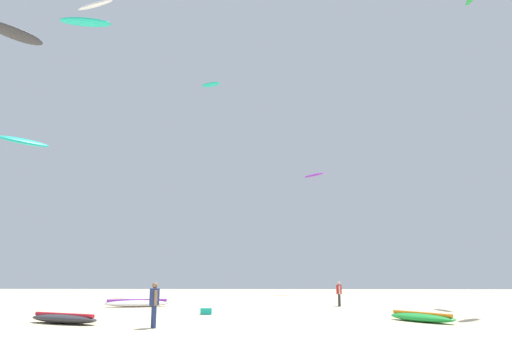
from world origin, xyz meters
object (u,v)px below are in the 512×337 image
Objects in this scene: person_foreground at (154,301)px; cooler_box at (206,311)px; person_midground at (339,292)px; kite_aloft_3 at (15,33)px; kite_grounded_near at (64,319)px; kite_aloft_1 at (211,85)px; kite_aloft_4 at (86,22)px; kite_grounded_far at (137,303)px; kite_grounded_mid at (422,317)px; kite_aloft_2 at (24,141)px; kite_aloft_5 at (314,175)px; kite_aloft_0 at (95,5)px.

cooler_box is (1.14, 6.84, -0.84)m from person_foreground.
person_midground is at bearing 42.80° from cooler_box.
person_midground is at bearing 7.99° from kite_aloft_3.
kite_grounded_near is 1.55× the size of kite_aloft_1.
kite_aloft_1 reaches higher than kite_aloft_4.
person_midground is 0.43× the size of kite_grounded_near.
kite_aloft_3 is at bearing -166.74° from kite_grounded_far.
kite_grounded_far is at bearing -95.97° from kite_aloft_1.
kite_grounded_mid is 35.85m from kite_aloft_2.
kite_aloft_1 reaches higher than cooler_box.
person_foreground reaches higher than person_midground.
person_foreground is 0.71× the size of kite_aloft_1.
kite_aloft_4 is (4.73, 0.18, 0.85)m from kite_aloft_3.
kite_aloft_5 is (9.39, 36.51, 12.20)m from person_foreground.
kite_grounded_mid is 0.81× the size of kite_grounded_far.
kite_aloft_2 is (-17.98, 14.50, 13.14)m from cooler_box.
person_foreground is at bearing -40.63° from kite_aloft_3.
kite_grounded_mid is 35.98m from kite_aloft_5.
kite_aloft_2 is (-16.84, 21.34, 12.30)m from person_foreground.
kite_aloft_3 is at bearing -131.02° from kite_aloft_5.
kite_aloft_4 is (-17.00, -2.88, 18.00)m from person_midground.
kite_aloft_4 is at bearing 7.14° from person_midground.
kite_grounded_mid is at bearing -23.15° from kite_aloft_4.
kite_grounded_far is 1.06× the size of kite_aloft_3.
kite_aloft_3 reaches higher than kite_grounded_far.
person_midground is 18.06m from kite_grounded_near.
person_midground is at bearing 100.84° from kite_grounded_mid.
cooler_box is 34.16m from kite_aloft_1.
kite_grounded_mid is at bearing -36.42° from kite_aloft_0.
kite_aloft_3 is at bearing -68.73° from kite_aloft_2.
kite_aloft_0 reaches higher than kite_aloft_3.
kite_aloft_4 is at bearing -105.80° from kite_aloft_1.
kite_grounded_mid is 30.86m from kite_aloft_3.
kite_grounded_far is at bearing 13.26° from kite_aloft_3.
kite_aloft_3 reaches higher than person_foreground.
person_foreground reaches higher than kite_grounded_near.
cooler_box is 0.14× the size of kite_aloft_0.
kite_aloft_1 is (-13.13, 29.34, 22.47)m from kite_grounded_mid.
kite_grounded_near is 1.34× the size of kite_aloft_5.
cooler_box is (-9.89, 3.85, -0.04)m from kite_grounded_mid.
kite_aloft_2 is (-25.76, 7.30, 12.38)m from person_midground.
kite_aloft_3 is at bearing -65.63° from person_foreground.
person_midground is at bearing -15.82° from kite_aloft_2.
kite_aloft_3 is (-23.85, 8.00, 17.87)m from kite_grounded_mid.
person_midground is at bearing 43.59° from kite_grounded_near.
kite_grounded_near is 26.87m from kite_aloft_2.
kite_aloft_5 reaches higher than kite_grounded_mid.
kite_aloft_3 is at bearing 163.43° from cooler_box.
person_midground is at bearing -91.19° from kite_aloft_5.
kite_grounded_far is 7.58× the size of cooler_box.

